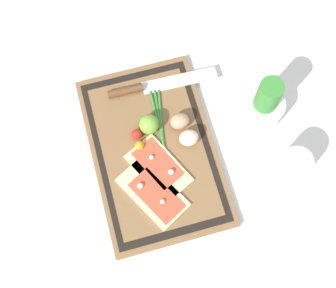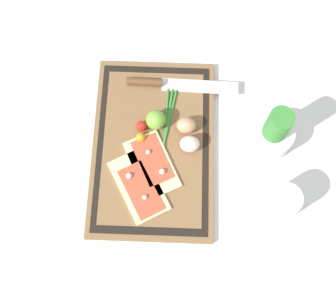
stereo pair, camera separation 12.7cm
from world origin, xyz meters
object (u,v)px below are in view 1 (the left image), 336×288
object	(u,v)px
lime	(149,124)
cherry_tomato_yellow	(140,145)
pizza_slice_near	(153,193)
egg_brown	(180,121)
knife	(145,87)
pizza_slice_far	(159,167)
sauce_jar	(293,168)
cherry_tomato_red	(137,134)
egg_pink	(188,137)
herb_pot	(264,105)

from	to	relation	value
lime	cherry_tomato_yellow	xyz separation A→B (m)	(0.05, -0.04, -0.01)
pizza_slice_near	egg_brown	world-z (taller)	egg_brown
pizza_slice_near	lime	world-z (taller)	lime
knife	pizza_slice_near	bearing A→B (deg)	-10.18
egg_brown	cherry_tomato_yellow	distance (m)	0.13
pizza_slice_near	lime	bearing A→B (deg)	168.62
knife	lime	bearing A→B (deg)	-8.36
pizza_slice_far	egg_brown	world-z (taller)	egg_brown
sauce_jar	cherry_tomato_yellow	bearing A→B (deg)	-114.70
sauce_jar	cherry_tomato_red	bearing A→B (deg)	-118.72
pizza_slice_far	cherry_tomato_red	size ratio (longest dim) A/B	6.93
egg_pink	cherry_tomato_yellow	xyz separation A→B (m)	(-0.01, -0.13, -0.01)
knife	cherry_tomato_yellow	world-z (taller)	cherry_tomato_yellow
egg_pink	pizza_slice_near	bearing A→B (deg)	-47.03
herb_pot	egg_pink	bearing A→B (deg)	-83.24
pizza_slice_far	egg_pink	xyz separation A→B (m)	(-0.06, 0.10, 0.02)
pizza_slice_near	cherry_tomato_yellow	size ratio (longest dim) A/B	8.18
lime	pizza_slice_far	bearing A→B (deg)	-1.33
egg_pink	herb_pot	world-z (taller)	herb_pot
pizza_slice_near	egg_pink	world-z (taller)	egg_pink
knife	sauce_jar	distance (m)	0.47
egg_brown	lime	world-z (taller)	lime
egg_brown	lime	size ratio (longest dim) A/B	0.98
cherry_tomato_yellow	sauce_jar	xyz separation A→B (m)	(0.17, 0.37, 0.01)
egg_brown	cherry_tomato_yellow	xyz separation A→B (m)	(0.04, -0.12, -0.01)
lime	herb_pot	xyz separation A→B (m)	(0.04, 0.32, 0.02)
pizza_slice_far	sauce_jar	world-z (taller)	sauce_jar
pizza_slice_near	egg_pink	bearing A→B (deg)	132.97
pizza_slice_far	lime	world-z (taller)	lime
pizza_slice_far	cherry_tomato_red	distance (m)	0.11
lime	cherry_tomato_red	distance (m)	0.04
sauce_jar	knife	bearing A→B (deg)	-137.09
knife	cherry_tomato_red	bearing A→B (deg)	-22.90
cherry_tomato_yellow	egg_pink	bearing A→B (deg)	84.04
pizza_slice_far	pizza_slice_near	bearing A→B (deg)	-27.60
egg_brown	cherry_tomato_yellow	size ratio (longest dim) A/B	2.07
egg_brown	sauce_jar	xyz separation A→B (m)	(0.21, 0.25, 0.00)
pizza_slice_near	lime	xyz separation A→B (m)	(-0.18, 0.04, 0.02)
herb_pot	cherry_tomato_red	bearing A→B (deg)	-93.35
pizza_slice_near	egg_brown	bearing A→B (deg)	144.96
sauce_jar	herb_pot	bearing A→B (deg)	-173.84
cherry_tomato_red	egg_brown	bearing A→B (deg)	91.35
knife	cherry_tomato_yellow	xyz separation A→B (m)	(0.17, -0.06, 0.01)
egg_pink	herb_pot	bearing A→B (deg)	96.76
cherry_tomato_red	sauce_jar	size ratio (longest dim) A/B	0.27
pizza_slice_near	herb_pot	bearing A→B (deg)	112.87
herb_pot	egg_brown	bearing A→B (deg)	-95.85
pizza_slice_near	cherry_tomato_yellow	distance (m)	0.14
pizza_slice_near	cherry_tomato_red	size ratio (longest dim) A/B	7.36
knife	herb_pot	bearing A→B (deg)	62.20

